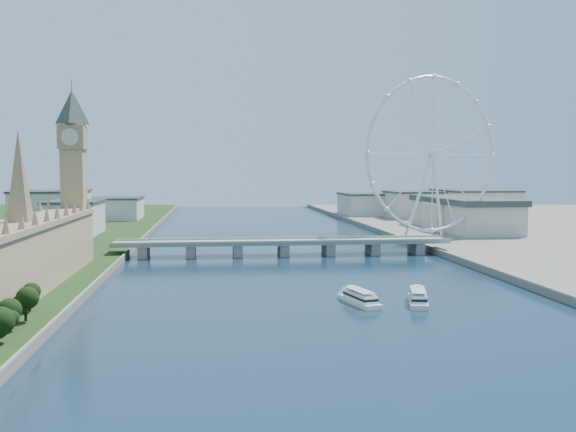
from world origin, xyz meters
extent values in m
cube|color=tan|center=(-128.00, 170.00, 17.00)|extent=(24.00, 200.00, 28.00)
cone|color=#937A59|center=(-128.00, 170.00, 53.00)|extent=(12.00, 12.00, 40.00)
cube|color=tan|center=(-128.00, 278.00, 43.00)|extent=(13.00, 13.00, 80.00)
cube|color=#937A59|center=(-128.00, 278.00, 75.00)|extent=(15.00, 15.00, 14.00)
pyramid|color=#2D3833|center=(-128.00, 278.00, 103.00)|extent=(20.02, 20.02, 20.00)
cube|color=gray|center=(0.00, 300.00, 8.50)|extent=(220.00, 22.00, 2.00)
cube|color=gray|center=(-90.00, 300.00, 3.75)|extent=(6.00, 20.00, 7.50)
cube|color=gray|center=(-60.00, 300.00, 3.75)|extent=(6.00, 20.00, 7.50)
cube|color=gray|center=(-30.00, 300.00, 3.75)|extent=(6.00, 20.00, 7.50)
cube|color=gray|center=(0.00, 300.00, 3.75)|extent=(6.00, 20.00, 7.50)
cube|color=gray|center=(30.00, 300.00, 3.75)|extent=(6.00, 20.00, 7.50)
cube|color=gray|center=(60.00, 300.00, 3.75)|extent=(6.00, 20.00, 7.50)
cube|color=gray|center=(90.00, 300.00, 3.75)|extent=(6.00, 20.00, 7.50)
torus|color=silver|center=(120.00, 355.00, 68.00)|extent=(113.60, 39.12, 118.60)
cylinder|color=silver|center=(120.00, 355.00, 68.00)|extent=(7.25, 6.61, 6.00)
cube|color=gray|center=(117.00, 365.00, 4.00)|extent=(14.00, 10.00, 2.00)
cube|color=beige|center=(-160.00, 430.00, 16.00)|extent=(40.00, 60.00, 26.00)
cube|color=beige|center=(-200.00, 520.00, 19.00)|extent=(60.00, 80.00, 32.00)
cube|color=beige|center=(-150.00, 600.00, 14.00)|extent=(50.00, 70.00, 22.00)
cube|color=beige|center=(180.00, 580.00, 17.00)|extent=(60.00, 60.00, 28.00)
cube|color=beige|center=(240.00, 560.00, 18.00)|extent=(70.00, 90.00, 30.00)
cube|color=beige|center=(140.00, 640.00, 15.00)|extent=(60.00, 80.00, 24.00)
camera|label=1|loc=(-45.46, -116.11, 55.12)|focal=40.00mm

